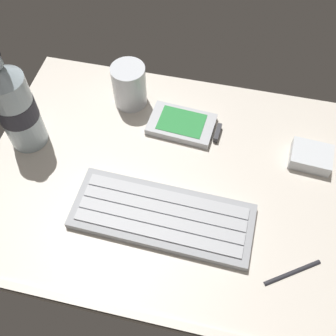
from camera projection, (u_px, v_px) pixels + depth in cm
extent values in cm
cube|color=beige|center=(168.00, 180.00, 69.74)|extent=(64.00, 48.00, 2.00)
cube|color=beige|center=(132.00, 314.00, 56.14)|extent=(64.00, 1.20, 0.80)
cube|color=#93969B|center=(162.00, 216.00, 64.09)|extent=(29.31, 11.85, 1.40)
cube|color=#ADAFB5|center=(168.00, 196.00, 65.12)|extent=(26.73, 2.78, 0.30)
cube|color=#ADAFB5|center=(164.00, 208.00, 63.95)|extent=(26.73, 2.78, 0.30)
cube|color=#ADAFB5|center=(161.00, 220.00, 62.79)|extent=(26.73, 2.78, 0.30)
cube|color=#ADAFB5|center=(157.00, 233.00, 61.63)|extent=(26.73, 2.78, 0.30)
cube|color=#B7BABF|center=(184.00, 125.00, 74.37)|extent=(12.55, 8.51, 1.40)
cube|color=green|center=(184.00, 122.00, 73.74)|extent=(8.83, 6.56, 0.10)
cube|color=#333338|center=(218.00, 133.00, 73.34)|extent=(1.09, 3.85, 1.12)
cylinder|color=silver|center=(129.00, 85.00, 74.98)|extent=(6.40, 6.40, 8.50)
cylinder|color=red|center=(130.00, 89.00, 75.81)|extent=(5.50, 5.50, 6.12)
cylinder|color=silver|center=(18.00, 112.00, 67.17)|extent=(6.60, 6.60, 15.00)
cylinder|color=#2D2D38|center=(16.00, 109.00, 66.54)|extent=(6.73, 6.73, 3.80)
cube|color=silver|center=(311.00, 157.00, 69.82)|extent=(7.38, 6.08, 2.40)
cylinder|color=#26262B|center=(293.00, 272.00, 59.46)|extent=(8.28, 5.87, 0.70)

